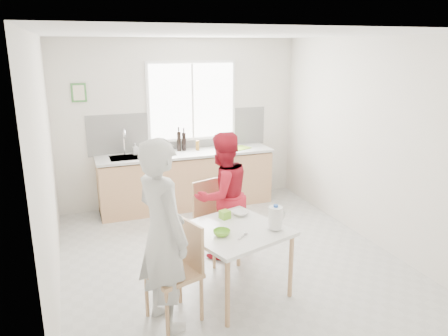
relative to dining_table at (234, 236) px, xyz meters
The scene contains 21 objects.
ground 1.04m from the dining_table, 73.29° to the left, with size 4.50×4.50×0.00m, color #B7B7B2.
room_shell 1.26m from the dining_table, 73.29° to the left, with size 4.50×4.50×4.50m.
window 3.20m from the dining_table, 81.83° to the left, with size 1.50×0.06×1.30m.
backsplash 3.07m from the dining_table, 85.63° to the left, with size 3.00×0.02×0.65m, color white.
picture_frame 3.50m from the dining_table, 113.76° to the left, with size 0.22×0.03×0.28m.
kitchen_counter 2.74m from the dining_table, 85.24° to the left, with size 2.84×0.64×1.37m.
dining_table is the anchor object (origin of this frame).
chair_left 0.69m from the dining_table, 161.91° to the right, with size 0.56×0.56×0.97m.
chair_far 0.90m from the dining_table, 85.08° to the left, with size 0.57×0.57×0.98m.
person_white 0.88m from the dining_table, 161.91° to the right, with size 0.66×0.44×1.82m, color silver.
person_red 0.91m from the dining_table, 77.84° to the left, with size 0.77×0.60×1.59m, color red.
bowl_green 0.23m from the dining_table, 147.87° to the right, with size 0.18×0.18×0.05m, color #6FBE2B.
bowl_white 0.40m from the dining_table, 57.90° to the left, with size 0.19×0.19×0.05m, color white.
milk_jug 0.48m from the dining_table, 22.89° to the right, with size 0.20×0.14×0.25m.
green_box 0.32m from the dining_table, 88.44° to the left, with size 0.10×0.10×0.09m, color #77C22C.
spoon 0.25m from the dining_table, 91.89° to the right, with size 0.01×0.01×0.16m, color #A5A5AA.
cutting_board 2.92m from the dining_table, 66.97° to the left, with size 0.35×0.25×0.01m, color #89B92A.
wine_bottle_a 2.89m from the dining_table, 86.92° to the left, with size 0.07×0.07×0.32m, color black.
wine_bottle_b 2.90m from the dining_table, 85.21° to the left, with size 0.07×0.07×0.30m, color black.
jar_amber 2.85m from the dining_table, 80.89° to the left, with size 0.06×0.06×0.16m, color olive.
soap_bottle 2.93m from the dining_table, 100.96° to the left, with size 0.08×0.08×0.18m, color #999999.
Camera 1 is at (-1.77, -4.67, 2.59)m, focal length 35.00 mm.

